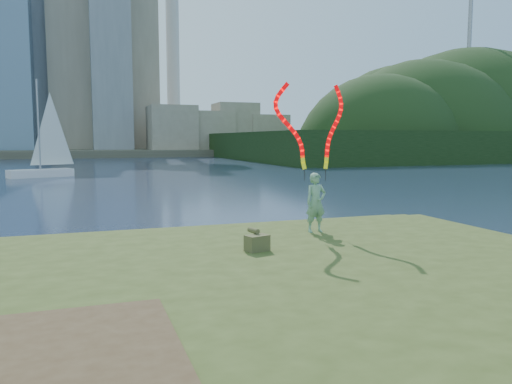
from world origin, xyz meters
name	(u,v)px	position (x,y,z in m)	size (l,w,h in m)	color
ground	(180,311)	(0.00, 0.00, 0.00)	(320.00, 320.00, 0.00)	#192640
grassy_knoll	(212,343)	(0.00, -2.30, 0.34)	(20.00, 18.00, 0.80)	#374619
dirt_patch	(20,362)	(-2.20, -3.20, 0.81)	(3.20, 3.00, 0.02)	#47331E
far_shore	(90,152)	(0.00, 95.00, 0.60)	(320.00, 40.00, 1.20)	#4F4A3A
wooded_hill	(462,156)	(59.57, 59.96, 0.16)	(78.00, 50.00, 63.00)	black
woman_with_ribbons	(316,171)	(3.70, 2.23, 2.26)	(1.97, 0.36, 3.83)	#1B6534
canvas_bag	(257,242)	(1.70, 0.75, 0.98)	(0.51, 0.57, 0.43)	#4B4727
sailboat	(43,160)	(-4.43, 34.92, 1.34)	(5.06, 3.25, 7.79)	white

